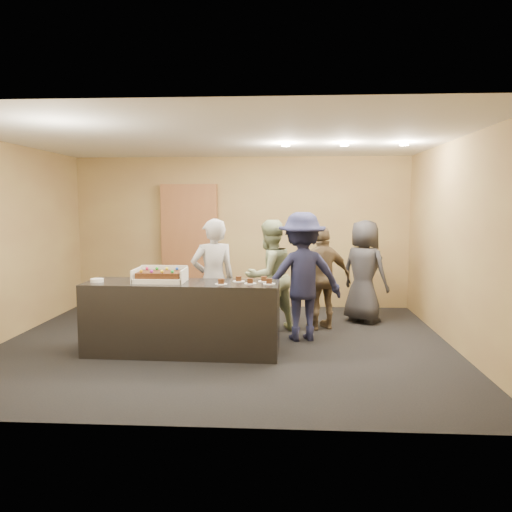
# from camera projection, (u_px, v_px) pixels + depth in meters

# --- Properties ---
(room) EXTENTS (6.04, 6.00, 2.70)m
(room) POSITION_uv_depth(u_px,v_px,m) (224.00, 243.00, 6.53)
(room) COLOR black
(room) RESTS_ON ground
(serving_counter) EXTENTS (2.42, 0.76, 0.90)m
(serving_counter) POSITION_uv_depth(u_px,v_px,m) (182.00, 318.00, 6.22)
(serving_counter) COLOR black
(serving_counter) RESTS_ON floor
(storage_cabinet) EXTENTS (1.01, 0.15, 2.21)m
(storage_cabinet) POSITION_uv_depth(u_px,v_px,m) (190.00, 246.00, 9.00)
(storage_cabinet) COLOR brown
(storage_cabinet) RESTS_ON floor
(cake_box) EXTENTS (0.62, 0.43, 0.18)m
(cake_box) POSITION_uv_depth(u_px,v_px,m) (161.00, 278.00, 6.21)
(cake_box) COLOR white
(cake_box) RESTS_ON serving_counter
(sheet_cake) EXTENTS (0.53, 0.37, 0.11)m
(sheet_cake) POSITION_uv_depth(u_px,v_px,m) (160.00, 274.00, 6.18)
(sheet_cake) COLOR #381C0C
(sheet_cake) RESTS_ON cake_box
(plate_stack) EXTENTS (0.16, 0.16, 0.04)m
(plate_stack) POSITION_uv_depth(u_px,v_px,m) (97.00, 280.00, 6.19)
(plate_stack) COLOR white
(plate_stack) RESTS_ON serving_counter
(slice_a) EXTENTS (0.15, 0.15, 0.07)m
(slice_a) POSITION_uv_depth(u_px,v_px,m) (221.00, 282.00, 6.00)
(slice_a) COLOR white
(slice_a) RESTS_ON serving_counter
(slice_b) EXTENTS (0.15, 0.15, 0.07)m
(slice_b) POSITION_uv_depth(u_px,v_px,m) (239.00, 280.00, 6.21)
(slice_b) COLOR white
(slice_b) RESTS_ON serving_counter
(slice_c) EXTENTS (0.15, 0.15, 0.07)m
(slice_c) POSITION_uv_depth(u_px,v_px,m) (250.00, 282.00, 6.04)
(slice_c) COLOR white
(slice_c) RESTS_ON serving_counter
(slice_d) EXTENTS (0.15, 0.15, 0.07)m
(slice_d) POSITION_uv_depth(u_px,v_px,m) (264.00, 280.00, 6.21)
(slice_d) COLOR white
(slice_d) RESTS_ON serving_counter
(slice_e) EXTENTS (0.15, 0.15, 0.07)m
(slice_e) POSITION_uv_depth(u_px,v_px,m) (269.00, 282.00, 6.02)
(slice_e) COLOR white
(slice_e) RESTS_ON serving_counter
(person_server_grey) EXTENTS (0.72, 0.61, 1.67)m
(person_server_grey) POSITION_uv_depth(u_px,v_px,m) (213.00, 280.00, 6.74)
(person_server_grey) COLOR #AFAEB4
(person_server_grey) RESTS_ON floor
(person_sage_man) EXTENTS (1.01, 0.98, 1.64)m
(person_sage_man) POSITION_uv_depth(u_px,v_px,m) (269.00, 276.00, 7.23)
(person_sage_man) COLOR #9BAA7F
(person_sage_man) RESTS_ON floor
(person_navy_man) EXTENTS (1.25, 0.88, 1.75)m
(person_navy_man) POSITION_uv_depth(u_px,v_px,m) (302.00, 276.00, 6.82)
(person_navy_man) COLOR #1B1D3D
(person_navy_man) RESTS_ON floor
(person_brown_extra) EXTENTS (0.98, 0.71, 1.54)m
(person_brown_extra) POSITION_uv_depth(u_px,v_px,m) (323.00, 278.00, 7.41)
(person_brown_extra) COLOR brown
(person_brown_extra) RESTS_ON floor
(person_dark_suit) EXTENTS (0.93, 0.91, 1.62)m
(person_dark_suit) POSITION_uv_depth(u_px,v_px,m) (364.00, 271.00, 7.84)
(person_dark_suit) COLOR #2A2A2F
(person_dark_suit) RESTS_ON floor
(ceiling_spotlights) EXTENTS (1.72, 0.12, 0.03)m
(ceiling_spotlights) POSITION_uv_depth(u_px,v_px,m) (344.00, 145.00, 6.79)
(ceiling_spotlights) COLOR #FFEAC6
(ceiling_spotlights) RESTS_ON ceiling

